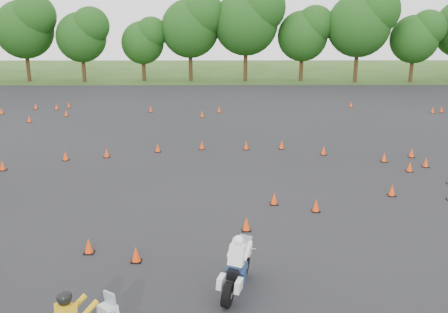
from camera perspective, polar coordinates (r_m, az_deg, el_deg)
name	(u,v)px	position (r m, az deg, el deg)	size (l,w,h in m)	color
ground	(225,220)	(17.65, 0.11, -7.23)	(140.00, 140.00, 0.00)	#2D5119
asphalt_pad	(224,170)	(23.30, -0.04, -1.52)	(62.00, 62.00, 0.00)	black
treeline	(254,40)	(51.85, 3.49, 13.15)	(86.76, 32.23, 11.10)	#184012
traffic_cones	(221,167)	(22.99, -0.32, -1.17)	(35.93, 33.28, 0.45)	#EF3E0A
rider_white	(235,262)	(12.98, 1.29, -11.96)	(2.14, 0.66, 1.65)	white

